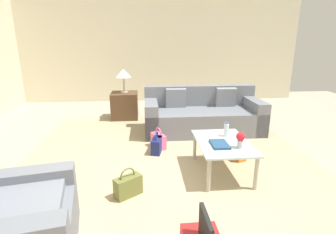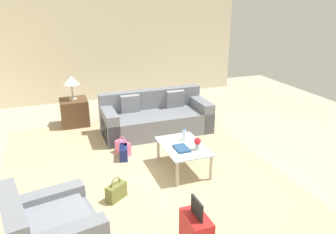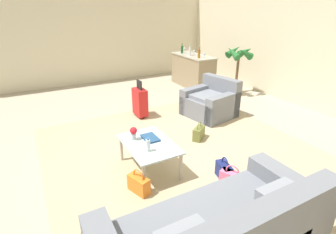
{
  "view_description": "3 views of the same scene",
  "coord_description": "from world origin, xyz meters",
  "px_view_note": "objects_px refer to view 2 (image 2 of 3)",
  "views": [
    {
      "loc": [
        -2.77,
        0.51,
        1.74
      ],
      "look_at": [
        0.73,
        0.2,
        0.72
      ],
      "focal_mm": 28.0,
      "sensor_mm": 36.0,
      "label": 1
    },
    {
      "loc": [
        -4.11,
        1.45,
        2.77
      ],
      "look_at": [
        0.31,
        -0.2,
        1.02
      ],
      "focal_mm": 35.0,
      "sensor_mm": 36.0,
      "label": 2
    },
    {
      "loc": [
        3.55,
        -1.89,
        2.35
      ],
      "look_at": [
        0.34,
        -0.14,
        0.78
      ],
      "focal_mm": 28.0,
      "sensor_mm": 36.0,
      "label": 3
    }
  ],
  "objects_px": {
    "couch": "(155,118)",
    "table_lamp": "(71,81)",
    "flower_vase": "(197,143)",
    "handbag_navy": "(124,152)",
    "handbag_pink": "(123,147)",
    "coffee_table_book": "(182,148)",
    "water_bottle": "(184,135)",
    "handbag_orange": "(192,149)",
    "handbag_olive": "(116,191)",
    "side_table": "(74,112)",
    "coffee_table": "(183,149)"
  },
  "relations": [
    {
      "from": "water_bottle",
      "to": "handbag_olive",
      "type": "distance_m",
      "value": 1.55
    },
    {
      "from": "side_table",
      "to": "handbag_navy",
      "type": "relative_size",
      "value": 1.67
    },
    {
      "from": "couch",
      "to": "water_bottle",
      "type": "distance_m",
      "value": 1.62
    },
    {
      "from": "handbag_navy",
      "to": "handbag_pink",
      "type": "bearing_deg",
      "value": -9.84
    },
    {
      "from": "handbag_navy",
      "to": "handbag_orange",
      "type": "distance_m",
      "value": 1.25
    },
    {
      "from": "handbag_orange",
      "to": "table_lamp",
      "type": "bearing_deg",
      "value": 38.01
    },
    {
      "from": "couch",
      "to": "coffee_table_book",
      "type": "height_order",
      "value": "couch"
    },
    {
      "from": "coffee_table_book",
      "to": "handbag_pink",
      "type": "xyz_separation_m",
      "value": [
        1.07,
        0.73,
        -0.34
      ]
    },
    {
      "from": "side_table",
      "to": "table_lamp",
      "type": "distance_m",
      "value": 0.72
    },
    {
      "from": "side_table",
      "to": "table_lamp",
      "type": "height_order",
      "value": "table_lamp"
    },
    {
      "from": "water_bottle",
      "to": "handbag_pink",
      "type": "relative_size",
      "value": 0.57
    },
    {
      "from": "couch",
      "to": "coffee_table",
      "type": "relative_size",
      "value": 2.26
    },
    {
      "from": "flower_vase",
      "to": "handbag_olive",
      "type": "height_order",
      "value": "flower_vase"
    },
    {
      "from": "water_bottle",
      "to": "table_lamp",
      "type": "relative_size",
      "value": 0.38
    },
    {
      "from": "handbag_orange",
      "to": "flower_vase",
      "type": "bearing_deg",
      "value": 162.38
    },
    {
      "from": "coffee_table_book",
      "to": "handbag_pink",
      "type": "relative_size",
      "value": 0.87
    },
    {
      "from": "coffee_table",
      "to": "flower_vase",
      "type": "bearing_deg",
      "value": -145.71
    },
    {
      "from": "flower_vase",
      "to": "couch",
      "type": "bearing_deg",
      "value": 1.42
    },
    {
      "from": "coffee_table",
      "to": "water_bottle",
      "type": "xyz_separation_m",
      "value": [
        0.2,
        -0.1,
        0.15
      ]
    },
    {
      "from": "coffee_table",
      "to": "table_lamp",
      "type": "relative_size",
      "value": 1.88
    },
    {
      "from": "coffee_table_book",
      "to": "flower_vase",
      "type": "xyz_separation_m",
      "value": [
        -0.1,
        -0.23,
        0.11
      ]
    },
    {
      "from": "coffee_table_book",
      "to": "side_table",
      "type": "relative_size",
      "value": 0.52
    },
    {
      "from": "table_lamp",
      "to": "handbag_orange",
      "type": "xyz_separation_m",
      "value": [
        -2.37,
        -1.86,
        -0.89
      ]
    },
    {
      "from": "handbag_navy",
      "to": "handbag_pink",
      "type": "relative_size",
      "value": 1.0
    },
    {
      "from": "coffee_table",
      "to": "table_lamp",
      "type": "distance_m",
      "value": 3.24
    },
    {
      "from": "water_bottle",
      "to": "coffee_table_book",
      "type": "height_order",
      "value": "water_bottle"
    },
    {
      "from": "side_table",
      "to": "handbag_navy",
      "type": "distance_m",
      "value": 2.16
    },
    {
      "from": "table_lamp",
      "to": "side_table",
      "type": "bearing_deg",
      "value": 0.0
    },
    {
      "from": "side_table",
      "to": "handbag_olive",
      "type": "relative_size",
      "value": 1.67
    },
    {
      "from": "coffee_table",
      "to": "handbag_olive",
      "type": "distance_m",
      "value": 1.34
    },
    {
      "from": "couch",
      "to": "handbag_olive",
      "type": "xyz_separation_m",
      "value": [
        -2.25,
        1.34,
        -0.17
      ]
    },
    {
      "from": "water_bottle",
      "to": "handbag_olive",
      "type": "height_order",
      "value": "water_bottle"
    },
    {
      "from": "flower_vase",
      "to": "coffee_table",
      "type": "bearing_deg",
      "value": 34.29
    },
    {
      "from": "table_lamp",
      "to": "handbag_olive",
      "type": "height_order",
      "value": "table_lamp"
    },
    {
      "from": "coffee_table",
      "to": "water_bottle",
      "type": "height_order",
      "value": "water_bottle"
    },
    {
      "from": "water_bottle",
      "to": "flower_vase",
      "type": "xyz_separation_m",
      "value": [
        -0.42,
        -0.05,
        0.03
      ]
    },
    {
      "from": "coffee_table",
      "to": "coffee_table_book",
      "type": "bearing_deg",
      "value": 146.31
    },
    {
      "from": "water_bottle",
      "to": "handbag_olive",
      "type": "xyz_separation_m",
      "value": [
        -0.65,
        1.34,
        -0.42
      ]
    },
    {
      "from": "table_lamp",
      "to": "handbag_olive",
      "type": "bearing_deg",
      "value": -175.37
    },
    {
      "from": "couch",
      "to": "handbag_orange",
      "type": "bearing_deg",
      "value": -169.46
    },
    {
      "from": "handbag_orange",
      "to": "handbag_pink",
      "type": "distance_m",
      "value": 1.28
    },
    {
      "from": "handbag_pink",
      "to": "handbag_olive",
      "type": "xyz_separation_m",
      "value": [
        -1.4,
        0.42,
        0.0
      ]
    },
    {
      "from": "couch",
      "to": "handbag_navy",
      "type": "height_order",
      "value": "couch"
    },
    {
      "from": "handbag_pink",
      "to": "side_table",
      "type": "bearing_deg",
      "value": 20.28
    },
    {
      "from": "couch",
      "to": "coffee_table",
      "type": "distance_m",
      "value": 1.8
    },
    {
      "from": "handbag_olive",
      "to": "water_bottle",
      "type": "bearing_deg",
      "value": -63.92
    },
    {
      "from": "couch",
      "to": "flower_vase",
      "type": "relative_size",
      "value": 11.07
    },
    {
      "from": "couch",
      "to": "table_lamp",
      "type": "height_order",
      "value": "table_lamp"
    },
    {
      "from": "handbag_orange",
      "to": "handbag_olive",
      "type": "bearing_deg",
      "value": 118.95
    },
    {
      "from": "handbag_navy",
      "to": "couch",
      "type": "bearing_deg",
      "value": -42.12
    }
  ]
}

